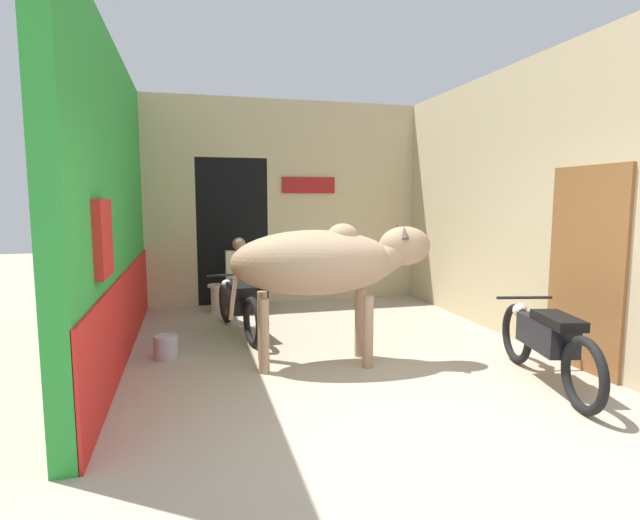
{
  "coord_description": "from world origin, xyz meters",
  "views": [
    {
      "loc": [
        -1.6,
        -3.27,
        1.75
      ],
      "look_at": [
        -0.14,
        2.32,
        1.06
      ],
      "focal_mm": 28.0,
      "sensor_mm": 36.0,
      "label": 1
    }
  ],
  "objects_px": {
    "motorcycle_near": "(546,340)",
    "shopkeeper_seated": "(240,273)",
    "plastic_stool": "(218,297)",
    "motorcycle_far": "(238,303)",
    "cow": "(325,263)",
    "bucket": "(166,347)"
  },
  "relations": [
    {
      "from": "motorcycle_near",
      "to": "shopkeeper_seated",
      "type": "bearing_deg",
      "value": 122.73
    },
    {
      "from": "shopkeeper_seated",
      "to": "plastic_stool",
      "type": "height_order",
      "value": "shopkeeper_seated"
    },
    {
      "from": "motorcycle_near",
      "to": "motorcycle_far",
      "type": "xyz_separation_m",
      "value": [
        -2.66,
        2.59,
        -0.02
      ]
    },
    {
      "from": "cow",
      "to": "shopkeeper_seated",
      "type": "height_order",
      "value": "cow"
    },
    {
      "from": "motorcycle_near",
      "to": "bucket",
      "type": "relative_size",
      "value": 7.32
    },
    {
      "from": "cow",
      "to": "motorcycle_far",
      "type": "height_order",
      "value": "cow"
    },
    {
      "from": "cow",
      "to": "motorcycle_near",
      "type": "distance_m",
      "value": 2.29
    },
    {
      "from": "motorcycle_far",
      "to": "plastic_stool",
      "type": "relative_size",
      "value": 4.33
    },
    {
      "from": "motorcycle_near",
      "to": "plastic_stool",
      "type": "bearing_deg",
      "value": 125.76
    },
    {
      "from": "motorcycle_far",
      "to": "shopkeeper_seated",
      "type": "xyz_separation_m",
      "value": [
        0.15,
        1.3,
        0.21
      ]
    },
    {
      "from": "motorcycle_far",
      "to": "motorcycle_near",
      "type": "bearing_deg",
      "value": -44.29
    },
    {
      "from": "motorcycle_far",
      "to": "cow",
      "type": "bearing_deg",
      "value": -61.93
    },
    {
      "from": "cow",
      "to": "shopkeeper_seated",
      "type": "xyz_separation_m",
      "value": [
        -0.63,
        2.77,
        -0.48
      ]
    },
    {
      "from": "cow",
      "to": "bucket",
      "type": "distance_m",
      "value": 2.02
    },
    {
      "from": "shopkeeper_seated",
      "to": "plastic_stool",
      "type": "xyz_separation_m",
      "value": [
        -0.34,
        0.05,
        -0.38
      ]
    },
    {
      "from": "motorcycle_far",
      "to": "bucket",
      "type": "bearing_deg",
      "value": -135.92
    },
    {
      "from": "shopkeeper_seated",
      "to": "bucket",
      "type": "bearing_deg",
      "value": -115.62
    },
    {
      "from": "motorcycle_far",
      "to": "shopkeeper_seated",
      "type": "bearing_deg",
      "value": 83.3
    },
    {
      "from": "motorcycle_far",
      "to": "bucket",
      "type": "xyz_separation_m",
      "value": [
        -0.88,
        -0.85,
        -0.28
      ]
    },
    {
      "from": "motorcycle_near",
      "to": "plastic_stool",
      "type": "distance_m",
      "value": 4.87
    },
    {
      "from": "plastic_stool",
      "to": "bucket",
      "type": "relative_size",
      "value": 1.69
    },
    {
      "from": "bucket",
      "to": "motorcycle_near",
      "type": "bearing_deg",
      "value": -26.17
    }
  ]
}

